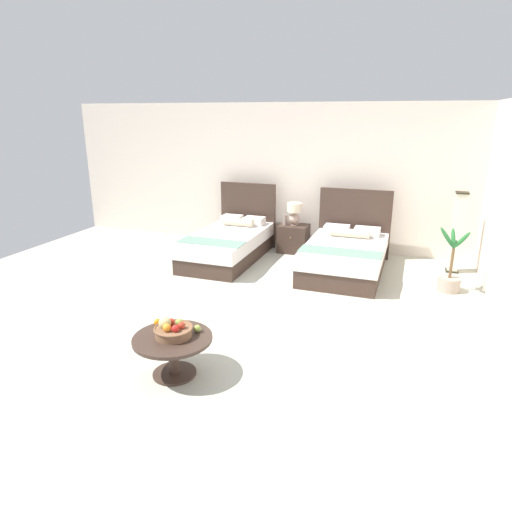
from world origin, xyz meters
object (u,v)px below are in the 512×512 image
at_px(nightstand, 294,238).
at_px(vase, 285,220).
at_px(bed_near_corner, 345,255).
at_px(fruit_bowl, 173,330).
at_px(table_lamp, 294,212).
at_px(loose_orange, 158,322).
at_px(coffee_table, 173,347).
at_px(bed_near_window, 229,243).
at_px(potted_palm, 450,277).
at_px(floor_lamp_corner, 457,233).
at_px(loose_apple, 197,329).

xyz_separation_m(nightstand, vase, (-0.17, -0.04, 0.36)).
distance_m(bed_near_corner, vase, 1.55).
distance_m(vase, fruit_bowl, 4.58).
distance_m(nightstand, table_lamp, 0.51).
xyz_separation_m(vase, loose_orange, (-0.14, -4.42, -0.16)).
bearing_deg(nightstand, coffee_table, -90.48).
height_order(bed_near_window, potted_palm, bed_near_window).
bearing_deg(floor_lamp_corner, vase, 176.38).
height_order(bed_near_corner, potted_palm, bed_near_corner).
xyz_separation_m(fruit_bowl, potted_palm, (2.80, 3.41, -0.27)).
xyz_separation_m(bed_near_corner, vase, (-1.29, 0.80, 0.33)).
height_order(nightstand, loose_orange, nightstand).
bearing_deg(table_lamp, coffee_table, -90.48).
relative_size(coffee_table, fruit_bowl, 2.05).
height_order(bed_near_corner, nightstand, bed_near_corner).
xyz_separation_m(loose_apple, potted_palm, (2.60, 3.25, -0.24)).
xyz_separation_m(vase, potted_palm, (2.92, -1.16, -0.40)).
bearing_deg(fruit_bowl, loose_orange, 150.89).
distance_m(vase, loose_orange, 4.43).
distance_m(bed_near_corner, table_lamp, 1.49).
xyz_separation_m(bed_near_corner, table_lamp, (-1.12, 0.86, 0.48)).
relative_size(table_lamp, floor_lamp_corner, 0.31).
relative_size(fruit_bowl, loose_orange, 4.93).
relative_size(bed_near_corner, loose_orange, 25.73).
relative_size(vase, loose_orange, 2.42).
xyz_separation_m(fruit_bowl, floor_lamp_corner, (2.91, 4.38, 0.18)).
distance_m(bed_near_corner, coffee_table, 3.97).
bearing_deg(vase, bed_near_window, -136.49).
height_order(loose_apple, loose_orange, loose_orange).
bearing_deg(bed_near_corner, table_lamp, 142.68).
xyz_separation_m(bed_near_window, loose_apple, (1.16, -3.61, 0.17)).
bearing_deg(loose_apple, vase, 94.10).
bearing_deg(potted_palm, nightstand, 156.44).
bearing_deg(bed_near_corner, loose_orange, -111.56).
bearing_deg(vase, bed_near_corner, -31.69).
bearing_deg(potted_palm, coffee_table, -129.13).
xyz_separation_m(nightstand, loose_orange, (-0.31, -4.46, 0.20)).
height_order(coffee_table, potted_palm, potted_palm).
bearing_deg(loose_apple, nightstand, 91.93).
distance_m(bed_near_corner, floor_lamp_corner, 1.88).
bearing_deg(coffee_table, fruit_bowl, 101.06).
distance_m(bed_near_window, potted_palm, 3.78).
bearing_deg(floor_lamp_corner, bed_near_window, -171.09).
distance_m(nightstand, floor_lamp_corner, 2.90).
bearing_deg(nightstand, floor_lamp_corner, -4.62).
bearing_deg(loose_apple, loose_orange, -178.35).
distance_m(nightstand, potted_palm, 3.01).
distance_m(nightstand, fruit_bowl, 4.62).
height_order(table_lamp, potted_palm, potted_palm).
bearing_deg(coffee_table, vase, 91.59).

